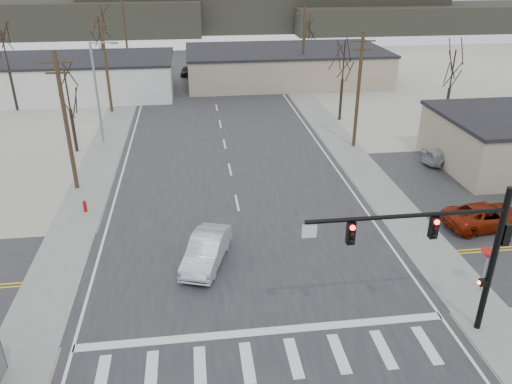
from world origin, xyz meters
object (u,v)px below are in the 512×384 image
Objects in this scene: sedan_crossing at (206,250)px; car_parked_dark_a at (486,156)px; car_parked_red at (487,216)px; car_parked_silver at (450,155)px; traffic_signal_mast at (455,245)px; car_far_b at (187,71)px; fire_hydrant at (85,206)px; car_far_a at (207,69)px.

sedan_crossing is 25.98m from car_parked_dark_a.
car_parked_red is 1.14× the size of car_parked_silver.
sedan_crossing is 1.05× the size of car_parked_silver.
car_parked_silver is (20.45, 12.20, -0.15)m from sedan_crossing.
traffic_signal_mast reaches higher than car_parked_dark_a.
sedan_crossing is 1.13× the size of car_parked_dark_a.
car_parked_silver is (2.80, 10.36, -0.07)m from car_parked_red.
fire_hydrant is at bearing -92.44° from car_far_b.
car_parked_red is (7.38, 8.85, -3.89)m from traffic_signal_mast.
car_parked_silver is (21.33, -36.27, 0.07)m from car_far_b.
fire_hydrant is 31.38m from car_parked_dark_a.
car_parked_dark_a is (23.25, 11.58, -0.08)m from sedan_crossing.
car_parked_dark_a is (5.60, 9.73, -0.00)m from car_parked_red.
sedan_crossing is at bearing 66.22° from car_far_a.
car_parked_silver is (-2.80, 0.62, -0.06)m from car_parked_dark_a.
traffic_signal_mast is at bearing -16.44° from sedan_crossing.
fire_hydrant is 26.03m from car_parked_red.
fire_hydrant is at bearing 55.26° from car_far_a.
sedan_crossing reaches higher than car_parked_red.
car_far_a is (2.04, 48.71, -0.03)m from sedan_crossing.
car_parked_red reaches higher than car_far_b.
car_parked_dark_a reaches higher than fire_hydrant.
fire_hydrant is 0.17× the size of sedan_crossing.
car_far_a is at bearing 13.62° from car_parked_silver.
traffic_signal_mast is at bearing 135.12° from car_parked_red.
car_far_b is at bearing 27.04° from car_parked_dark_a.
sedan_crossing is at bearing 145.74° from traffic_signal_mast.
car_parked_dark_a is (24.13, -36.89, 0.13)m from car_far_b.
car_parked_red is 1.23× the size of car_parked_dark_a.
car_far_b reaches higher than fire_hydrant.
car_parked_silver is at bearing 62.08° from traffic_signal_mast.
car_far_b is (-11.16, 55.47, -4.02)m from traffic_signal_mast.
sedan_crossing is 48.75m from car_far_a.
car_parked_red is at bearing 151.72° from car_parked_silver.
traffic_signal_mast reaches higher than car_parked_red.
car_far_a is 2.93m from car_far_b.
car_far_b is 50.17m from car_parked_red.
car_parked_dark_a is 2.87m from car_parked_silver.
car_far_b is at bearing 80.46° from fire_hydrant.
car_far_b is 44.08m from car_parked_dark_a.
car_parked_dark_a is at bearing -49.71° from car_far_b.
car_parked_silver is at bearing -20.19° from car_parked_red.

